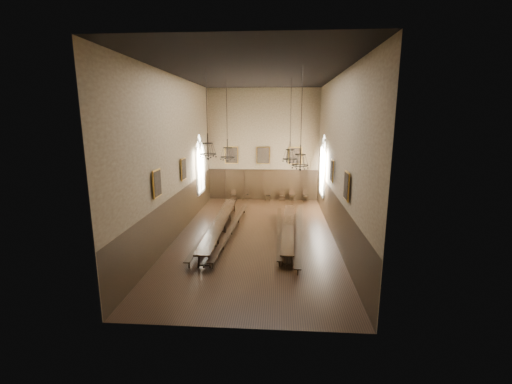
# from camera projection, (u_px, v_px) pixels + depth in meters

# --- Properties ---
(floor) EXTENTS (9.00, 18.00, 0.02)m
(floor) POSITION_uv_depth(u_px,v_px,m) (255.00, 235.00, 19.92)
(floor) COLOR black
(floor) RESTS_ON ground
(ceiling) EXTENTS (9.00, 18.00, 0.02)m
(ceiling) POSITION_uv_depth(u_px,v_px,m) (255.00, 73.00, 17.99)
(ceiling) COLOR black
(ceiling) RESTS_ON ground
(wall_back) EXTENTS (9.00, 0.02, 9.00)m
(wall_back) POSITION_uv_depth(u_px,v_px,m) (263.00, 145.00, 27.74)
(wall_back) COLOR #7E6B4D
(wall_back) RESTS_ON ground
(wall_front) EXTENTS (9.00, 0.02, 9.00)m
(wall_front) POSITION_uv_depth(u_px,v_px,m) (234.00, 194.00, 10.18)
(wall_front) COLOR #7E6B4D
(wall_front) RESTS_ON ground
(wall_left) EXTENTS (0.02, 18.00, 9.00)m
(wall_left) POSITION_uv_depth(u_px,v_px,m) (176.00, 158.00, 19.26)
(wall_left) COLOR #7E6B4D
(wall_left) RESTS_ON ground
(wall_right) EXTENTS (0.02, 18.00, 9.00)m
(wall_right) POSITION_uv_depth(u_px,v_px,m) (338.00, 159.00, 18.65)
(wall_right) COLOR #7E6B4D
(wall_right) RESTS_ON ground
(wainscot_panelling) EXTENTS (9.00, 18.00, 2.50)m
(wainscot_panelling) POSITION_uv_depth(u_px,v_px,m) (255.00, 215.00, 19.65)
(wainscot_panelling) COLOR black
(wainscot_panelling) RESTS_ON floor
(table_left) EXTENTS (0.89, 10.65, 0.83)m
(table_left) POSITION_uv_depth(u_px,v_px,m) (221.00, 226.00, 20.21)
(table_left) COLOR black
(table_left) RESTS_ON floor
(table_right) EXTENTS (1.00, 9.09, 0.71)m
(table_right) POSITION_uv_depth(u_px,v_px,m) (289.00, 230.00, 19.68)
(table_right) COLOR black
(table_right) RESTS_ON floor
(bench_left_outer) EXTENTS (0.52, 9.93, 0.45)m
(bench_left_outer) POSITION_uv_depth(u_px,v_px,m) (211.00, 230.00, 19.98)
(bench_left_outer) COLOR black
(bench_left_outer) RESTS_ON floor
(bench_left_inner) EXTENTS (0.84, 10.13, 0.46)m
(bench_left_inner) POSITION_uv_depth(u_px,v_px,m) (232.00, 230.00, 20.01)
(bench_left_inner) COLOR black
(bench_left_inner) RESTS_ON floor
(bench_right_inner) EXTENTS (0.31, 9.23, 0.42)m
(bench_right_inner) POSITION_uv_depth(u_px,v_px,m) (279.00, 231.00, 19.86)
(bench_right_inner) COLOR black
(bench_right_inner) RESTS_ON floor
(bench_right_outer) EXTENTS (0.99, 10.55, 0.47)m
(bench_right_outer) POSITION_uv_depth(u_px,v_px,m) (299.00, 232.00, 19.53)
(bench_right_outer) COLOR black
(bench_right_outer) RESTS_ON floor
(chair_1) EXTENTS (0.49, 0.49, 0.87)m
(chair_1) POSITION_uv_depth(u_px,v_px,m) (234.00, 197.00, 28.37)
(chair_1) COLOR black
(chair_1) RESTS_ON floor
(chair_2) EXTENTS (0.50, 0.50, 0.98)m
(chair_2) POSITION_uv_depth(u_px,v_px,m) (246.00, 197.00, 28.31)
(chair_2) COLOR black
(chair_2) RESTS_ON floor
(chair_4) EXTENTS (0.44, 0.44, 0.90)m
(chair_4) POSITION_uv_depth(u_px,v_px,m) (268.00, 198.00, 28.10)
(chair_4) COLOR black
(chair_4) RESTS_ON floor
(chair_5) EXTENTS (0.44, 0.44, 0.93)m
(chair_5) POSITION_uv_depth(u_px,v_px,m) (282.00, 198.00, 28.04)
(chair_5) COLOR black
(chair_5) RESTS_ON floor
(chair_6) EXTENTS (0.49, 0.49, 1.04)m
(chair_6) POSITION_uv_depth(u_px,v_px,m) (292.00, 197.00, 27.97)
(chair_6) COLOR black
(chair_6) RESTS_ON floor
(chair_7) EXTENTS (0.50, 0.50, 0.98)m
(chair_7) POSITION_uv_depth(u_px,v_px,m) (305.00, 198.00, 27.96)
(chair_7) COLOR black
(chair_7) RESTS_ON floor
(chandelier_back_left) EXTENTS (0.94, 0.94, 4.95)m
(chandelier_back_left) POSITION_uv_depth(u_px,v_px,m) (227.00, 152.00, 21.99)
(chandelier_back_left) COLOR black
(chandelier_back_left) RESTS_ON ceiling
(chandelier_back_right) EXTENTS (0.89, 0.89, 4.96)m
(chandelier_back_right) POSITION_uv_depth(u_px,v_px,m) (290.00, 154.00, 21.12)
(chandelier_back_right) COLOR black
(chandelier_back_right) RESTS_ON ceiling
(chandelier_front_left) EXTENTS (0.84, 0.84, 4.22)m
(chandelier_front_left) POSITION_uv_depth(u_px,v_px,m) (208.00, 148.00, 17.00)
(chandelier_front_left) COLOR black
(chandelier_front_left) RESTS_ON ceiling
(chandelier_front_right) EXTENTS (0.78, 0.78, 4.63)m
(chandelier_front_right) POSITION_uv_depth(u_px,v_px,m) (300.00, 158.00, 16.03)
(chandelier_front_right) COLOR black
(chandelier_front_right) RESTS_ON ceiling
(portrait_back_0) EXTENTS (1.10, 0.12, 1.40)m
(portrait_back_0) POSITION_uv_depth(u_px,v_px,m) (231.00, 155.00, 27.96)
(portrait_back_0) COLOR #B5812B
(portrait_back_0) RESTS_ON wall_back
(portrait_back_1) EXTENTS (1.10, 0.12, 1.40)m
(portrait_back_1) POSITION_uv_depth(u_px,v_px,m) (263.00, 155.00, 27.78)
(portrait_back_1) COLOR #B5812B
(portrait_back_1) RESTS_ON wall_back
(portrait_back_2) EXTENTS (1.10, 0.12, 1.40)m
(portrait_back_2) POSITION_uv_depth(u_px,v_px,m) (295.00, 156.00, 27.61)
(portrait_back_2) COLOR #B5812B
(portrait_back_2) RESTS_ON wall_back
(portrait_left_0) EXTENTS (0.12, 1.00, 1.30)m
(portrait_left_0) POSITION_uv_depth(u_px,v_px,m) (183.00, 169.00, 20.40)
(portrait_left_0) COLOR #B5812B
(portrait_left_0) RESTS_ON wall_left
(portrait_left_1) EXTENTS (0.12, 1.00, 1.30)m
(portrait_left_1) POSITION_uv_depth(u_px,v_px,m) (157.00, 183.00, 16.01)
(portrait_left_1) COLOR #B5812B
(portrait_left_1) RESTS_ON wall_left
(portrait_right_0) EXTENTS (0.12, 1.00, 1.30)m
(portrait_right_0) POSITION_uv_depth(u_px,v_px,m) (332.00, 171.00, 19.81)
(portrait_right_0) COLOR #B5812B
(portrait_right_0) RESTS_ON wall_right
(portrait_right_1) EXTENTS (0.12, 1.00, 1.30)m
(portrait_right_1) POSITION_uv_depth(u_px,v_px,m) (347.00, 186.00, 15.42)
(portrait_right_1) COLOR #B5812B
(portrait_right_1) RESTS_ON wall_right
(window_right) EXTENTS (0.20, 2.20, 4.60)m
(window_right) POSITION_uv_depth(u_px,v_px,m) (323.00, 165.00, 24.25)
(window_right) COLOR white
(window_right) RESTS_ON wall_right
(window_left) EXTENTS (0.20, 2.20, 4.60)m
(window_left) POSITION_uv_depth(u_px,v_px,m) (200.00, 164.00, 24.85)
(window_left) COLOR white
(window_left) RESTS_ON wall_left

